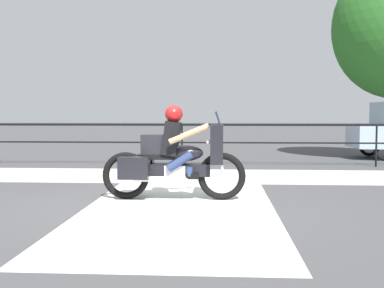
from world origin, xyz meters
name	(u,v)px	position (x,y,z in m)	size (l,w,h in m)	color
ground_plane	(153,205)	(0.00, 0.00, 0.00)	(120.00, 120.00, 0.00)	#424244
sidewalk_band	(174,176)	(0.00, 3.40, 0.01)	(44.00, 2.40, 0.01)	#B7B2A8
crosswalk_band	(180,207)	(0.43, -0.20, 0.00)	(2.80, 6.00, 0.01)	silver
fence_railing	(182,132)	(0.00, 5.51, 0.89)	(36.00, 0.05, 1.13)	black
motorcycle	(174,158)	(0.27, 0.47, 0.69)	(2.35, 0.76, 1.54)	black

